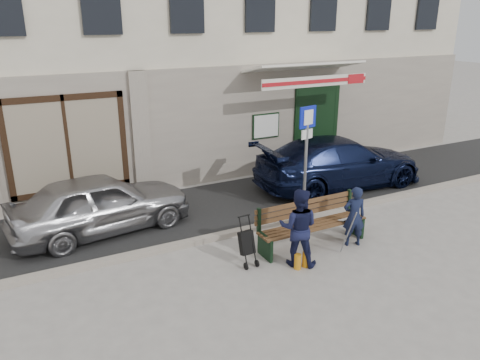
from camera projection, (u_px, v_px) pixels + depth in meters
ground at (289, 261)px, 9.00m from camera, size 80.00×80.00×0.00m
asphalt_lane at (221, 206)px, 11.59m from camera, size 60.00×3.20×0.01m
curb at (252, 229)px, 10.23m from camera, size 60.00×0.18×0.12m
car_silver at (101, 203)px, 10.06m from camera, size 4.00×2.02×1.31m
car_navy at (339, 162)px, 12.77m from camera, size 4.88×2.22×1.38m
parking_sign at (306, 145)px, 10.49m from camera, size 0.48×0.13×2.60m
bench at (311, 225)px, 9.47m from camera, size 2.40×1.17×0.98m
man at (354, 216)px, 9.45m from camera, size 0.54×0.44×1.27m
woman at (298, 227)px, 8.66m from camera, size 0.93×0.90×1.51m
stroller at (247, 244)px, 8.77m from camera, size 0.29×0.40×0.95m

